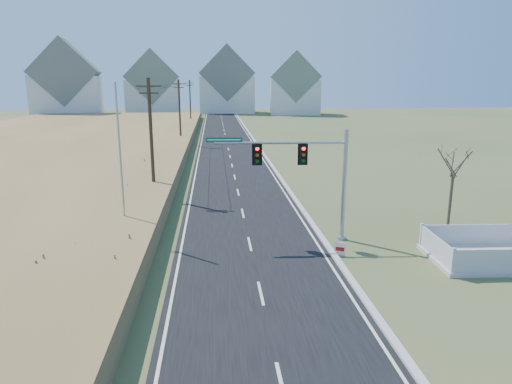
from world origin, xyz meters
name	(u,v)px	position (x,y,z in m)	size (l,w,h in m)	color
ground	(256,275)	(0.00, 0.00, 0.00)	(260.00, 260.00, 0.00)	#415429
road	(226,140)	(0.00, 50.00, 0.03)	(8.00, 180.00, 0.06)	black
curb	(253,139)	(4.15, 50.00, 0.09)	(0.30, 180.00, 0.18)	#B2AFA8
reed_marsh	(38,147)	(-24.00, 40.00, 0.65)	(38.00, 110.00, 1.30)	#9A7945
utility_pole_near	(151,137)	(-6.50, 15.00, 4.68)	(1.80, 0.26, 9.00)	#422D1E
utility_pole_mid	(180,111)	(-6.50, 45.00, 4.68)	(1.80, 0.26, 9.00)	#422D1E
utility_pole_far	(190,102)	(-6.50, 75.00, 4.68)	(1.80, 0.26, 9.00)	#422D1E
condo_nw	(66,85)	(-38.00, 100.00, 7.70)	(17.69, 13.38, 19.05)	silver
condo_nnw	(153,88)	(-18.00, 108.00, 6.94)	(14.93, 11.17, 17.03)	silver
condo_n	(227,85)	(2.00, 112.00, 7.61)	(15.27, 10.20, 18.54)	silver
condo_ne	(295,88)	(20.00, 104.00, 6.84)	(14.12, 10.51, 16.52)	silver
traffic_signal_mast	(312,172)	(3.47, 4.55, 3.92)	(7.83, 0.76, 6.24)	#9EA0A5
fence_enclosure	(489,256)	(11.74, 0.65, 0.27)	(5.98, 4.25, 1.32)	#B7B5AD
open_sign	(340,249)	(4.50, 2.00, 0.37)	(0.53, 0.28, 0.70)	white
flagpole	(122,178)	(-7.00, 5.88, 3.48)	(0.39, 0.39, 8.71)	#B7B5AD
bare_tree	(455,161)	(11.68, 4.73, 4.39)	(2.05, 2.05, 5.44)	#4C3F33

